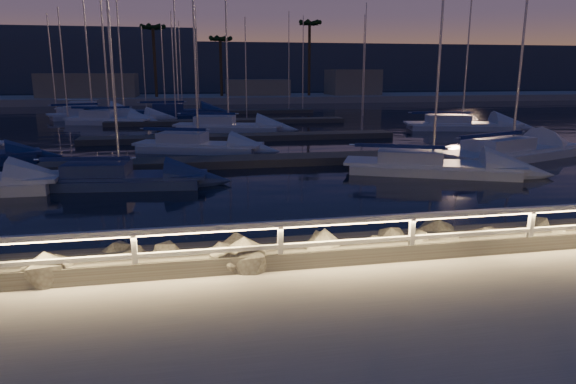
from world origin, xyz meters
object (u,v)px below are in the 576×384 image
Objects in this scene: sailboat_h at (509,151)px; sailboat_m at (90,108)px; sailboat_f at (195,145)px; sailboat_g at (226,126)px; sailboat_c at (116,177)px; sailboat_l at (459,124)px; sailboat_d at (427,165)px; guard_rail at (367,229)px; sailboat_i at (107,119)px; sailboat_n at (90,114)px; sailboat_k at (177,111)px; sailboat_j at (122,117)px.

sailboat_h is 49.15m from sailboat_m.
sailboat_g reaches higher than sailboat_f.
sailboat_c is 43.73m from sailboat_m.
sailboat_g is at bearing -173.94° from sailboat_l.
sailboat_d is 0.88× the size of sailboat_l.
sailboat_h is (17.03, -6.02, 0.02)m from sailboat_f.
guard_rail is 3.22× the size of sailboat_i.
sailboat_h is (20.55, 3.01, 0.06)m from sailboat_c.
sailboat_m is at bearing 141.45° from sailboat_d.
sailboat_n reaches higher than guard_rail.
sailboat_n is (-32.05, 16.90, 0.02)m from sailboat_l.
sailboat_k is at bearing 154.18° from sailboat_l.
sailboat_d is 1.01× the size of sailboat_j.
sailboat_k reaches higher than sailboat_j.
sailboat_i is at bearing 104.79° from sailboat_c.
sailboat_j is (-2.93, 29.55, 0.05)m from sailboat_c.
sailboat_d reaches higher than sailboat_f.
sailboat_k is (-1.43, 27.70, 0.03)m from sailboat_f.
sailboat_f is 11.20m from sailboat_g.
sailboat_l is (29.50, -10.46, -0.03)m from sailboat_i.
sailboat_n reaches higher than sailboat_f.
sailboat_f is 18.06m from sailboat_h.
sailboat_c is 20.84m from sailboat_g.
guard_rail is 3.17× the size of sailboat_d.
sailboat_i reaches higher than sailboat_c.
sailboat_g is at bearing -19.01° from sailboat_i.
sailboat_g reaches higher than sailboat_d.
sailboat_m is at bearing 91.76° from sailboat_j.
sailboat_k reaches higher than sailboat_c.
sailboat_n is at bearing -79.49° from sailboat_m.
sailboat_k is at bearing 98.23° from sailboat_h.
sailboat_n is at bearing 147.09° from sailboat_g.
sailboat_k is at bearing -30.45° from sailboat_m.
sailboat_l is (18.65, 29.20, -0.93)m from guard_rail.
sailboat_d is (7.43, 12.09, -0.96)m from guard_rail.
sailboat_c is 0.89× the size of sailboat_m.
sailboat_i is at bearing 174.58° from sailboat_l.
guard_rail is at bearing -73.67° from sailboat_m.
sailboat_h reaches higher than sailboat_g.
sailboat_n is at bearing 107.41° from sailboat_c.
sailboat_c is at bearing -90.30° from sailboat_f.
sailboat_j is at bearing 128.47° from sailboat_f.
sailboat_h is at bearing -34.69° from sailboat_g.
sailboat_i reaches higher than guard_rail.
sailboat_j is at bearing 144.22° from sailboat_d.
sailboat_c is 0.87× the size of sailboat_d.
sailboat_h is at bearing -27.03° from sailboat_i.
guard_rail is 2.98× the size of sailboat_g.
guard_rail is 3.64× the size of sailboat_c.
sailboat_m is at bearing 105.12° from sailboat_h.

